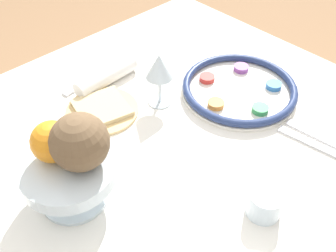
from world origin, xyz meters
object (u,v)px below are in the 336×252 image
coconut (80,142)px  bread_plate (102,109)px  seder_plate (239,89)px  napkin_roll (106,76)px  fruit_stand (69,175)px  orange_fruit (52,142)px  cup_mid (265,203)px  wine_glass (159,68)px

coconut → bread_plate: size_ratio=0.60×
seder_plate → bread_plate: size_ratio=1.65×
coconut → napkin_roll: 0.40m
seder_plate → fruit_stand: fruit_stand is taller
fruit_stand → napkin_roll: fruit_stand is taller
seder_plate → napkin_roll: (0.23, -0.28, 0.01)m
fruit_stand → orange_fruit: orange_fruit is taller
bread_plate → cup_mid: size_ratio=2.64×
bread_plate → napkin_roll: 0.12m
wine_glass → napkin_roll: (0.05, -0.16, -0.08)m
seder_plate → napkin_roll: bearing=-50.6°
wine_glass → cup_mid: wine_glass is taller
coconut → cup_mid: bearing=129.5°
bread_plate → napkin_roll: napkin_roll is taller
seder_plate → cup_mid: size_ratio=4.34×
coconut → cup_mid: coconut is taller
orange_fruit → seder_plate: bearing=174.6°
wine_glass → napkin_roll: wine_glass is taller
bread_plate → napkin_roll: size_ratio=0.96×
fruit_stand → napkin_roll: 0.39m
cup_mid → napkin_roll: bearing=-93.3°
fruit_stand → bread_plate: bearing=-138.4°
fruit_stand → cup_mid: bearing=131.3°
seder_plate → coconut: bearing=0.2°
coconut → bread_plate: 0.30m
wine_glass → fruit_stand: 0.35m
fruit_stand → orange_fruit: size_ratio=2.31×
napkin_roll → cup_mid: size_ratio=2.74×
wine_glass → bread_plate: wine_glass is taller
coconut → wine_glass: bearing=-158.4°
napkin_roll → cup_mid: 0.55m
seder_plate → cup_mid: (0.26, 0.27, 0.01)m
seder_plate → napkin_roll: napkin_roll is taller
orange_fruit → bread_plate: orange_fruit is taller
seder_plate → coconut: coconut is taller
napkin_roll → orange_fruit: bearing=39.1°
coconut → cup_mid: (-0.22, 0.27, -0.13)m
coconut → orange_fruit: bearing=-59.0°
wine_glass → napkin_roll: bearing=-72.4°
wine_glass → bread_plate: 0.18m
seder_plate → wine_glass: wine_glass is taller
seder_plate → bread_plate: seder_plate is taller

